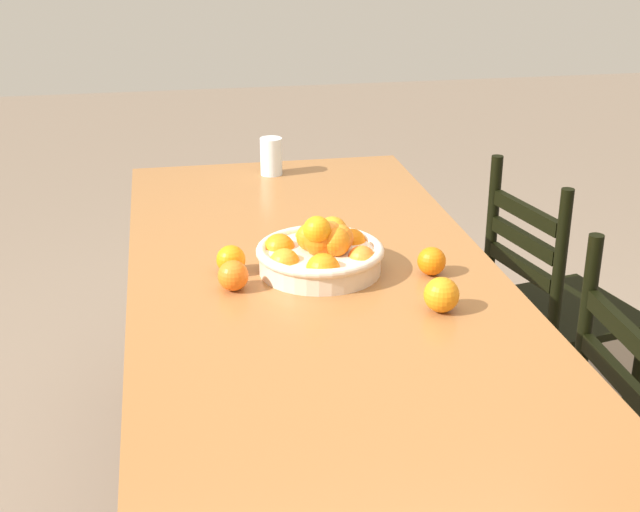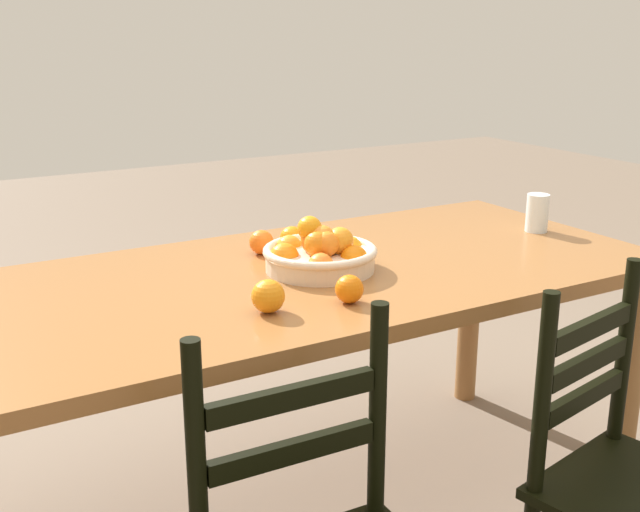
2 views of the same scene
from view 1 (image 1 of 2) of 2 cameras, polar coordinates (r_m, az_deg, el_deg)
The scene contains 8 objects.
dining_table at distance 2.16m, azimuth -0.07°, elevation -3.85°, with size 2.03×0.91×0.77m.
chair_by_cabinet at distance 2.83m, azimuth 14.76°, elevation -3.40°, with size 0.47×0.47×0.90m.
fruit_bowl at distance 2.14m, azimuth 0.05°, elevation 0.28°, with size 0.31×0.31×0.15m.
orange_loose_0 at distance 2.15m, azimuth 7.23°, elevation -0.33°, with size 0.07×0.07×0.07m, color orange.
orange_loose_1 at distance 2.06m, azimuth -5.64°, elevation -1.27°, with size 0.07×0.07×0.07m, color orange.
orange_loose_2 at distance 2.15m, azimuth -5.78°, elevation -0.23°, with size 0.07×0.07×0.07m, color orange.
orange_loose_3 at distance 1.96m, azimuth 7.87°, elevation -2.50°, with size 0.08×0.08×0.08m, color orange.
drinking_glass at distance 2.91m, azimuth -3.08°, elevation 6.46°, with size 0.07×0.07×0.12m, color silver.
Camera 1 is at (1.90, -0.35, 1.63)m, focal length 49.45 mm.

